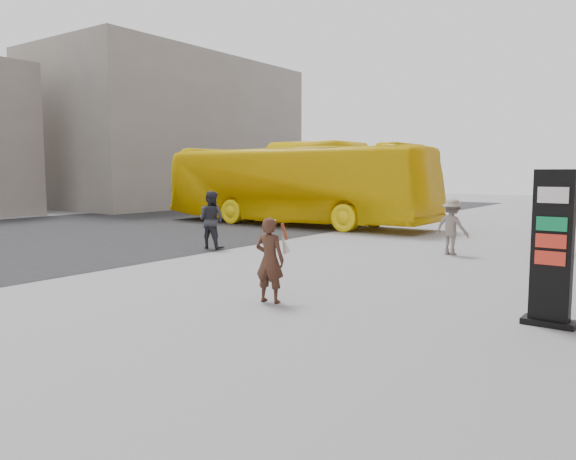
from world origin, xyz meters
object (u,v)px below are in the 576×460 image
Objects in this scene: pedestrian_a at (211,220)px; pedestrian_b at (452,227)px; pedestrian_c at (552,220)px; bus at (294,184)px; info_pylon at (552,248)px; woman at (270,259)px.

pedestrian_b is at bearing -164.33° from pedestrian_a.
pedestrian_a is at bearing 37.24° from pedestrian_b.
pedestrian_b is (6.32, 3.03, -0.09)m from pedestrian_a.
pedestrian_c reaches higher than pedestrian_a.
pedestrian_a is (2.42, -7.81, -0.90)m from bus.
bus is 6.88× the size of pedestrian_c.
pedestrian_a is (-10.05, 3.27, -0.31)m from info_pylon.
bus reaches higher than pedestrian_c.
woman is 0.97× the size of pedestrian_b.
woman is at bearing 117.69° from pedestrian_c.
pedestrian_c is at bearing 101.49° from info_pylon.
info_pylon is at bearing 144.20° from pedestrian_c.
info_pylon is 16.69m from bus.
pedestrian_a is at bearing -162.09° from bus.
bus is (-12.47, 11.08, 0.59)m from info_pylon.
pedestrian_c is (8.49, 5.19, 0.05)m from pedestrian_a.
bus is at bearing -65.36° from woman.
info_pylon reaches higher than pedestrian_c.
bus reaches higher than pedestrian_a.
woman is 7.58m from pedestrian_b.
pedestrian_c is (2.80, 9.72, 0.14)m from woman.
pedestrian_b is 3.07m from pedestrian_c.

